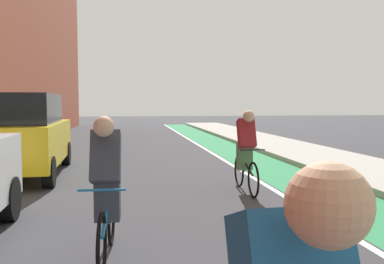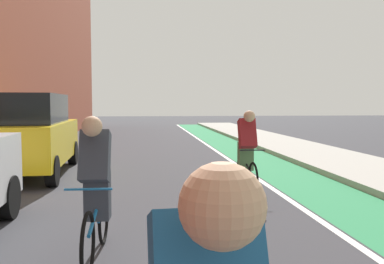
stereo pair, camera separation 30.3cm
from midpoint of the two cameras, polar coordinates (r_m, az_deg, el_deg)
name	(u,v)px [view 1 (the left image)]	position (r m, az deg, el deg)	size (l,w,h in m)	color
ground_plane	(148,167)	(11.52, -6.89, -4.80)	(88.98, 88.98, 0.00)	#38383D
bike_lane_paint	(243,155)	(13.97, 6.45, -3.23)	(1.60, 40.45, 0.00)	#2D8451
lane_divider_stripe	(217,156)	(13.77, 2.83, -3.32)	(0.12, 40.45, 0.00)	white
sidewalk_right	(303,152)	(14.68, 14.60, -2.72)	(2.70, 40.45, 0.14)	#A8A59E
parked_suv_yellow_cab	(22,134)	(10.74, -23.17, -0.27)	(2.01, 4.42, 1.98)	yellow
cyclist_mid	(106,189)	(4.73, -13.56, -7.64)	(0.48, 1.73, 1.62)	black
cyclist_trailing	(246,151)	(8.18, 6.40, -2.66)	(0.48, 1.73, 1.62)	black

